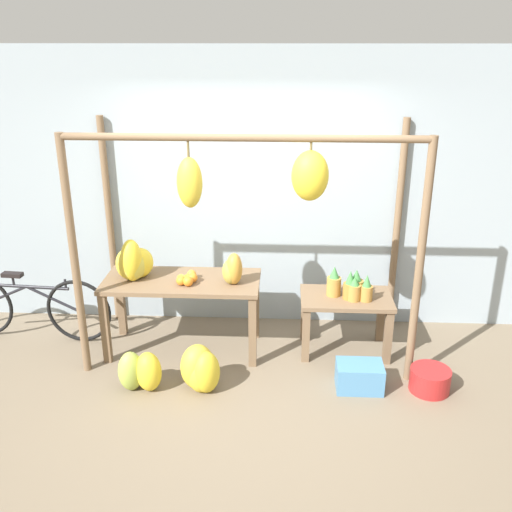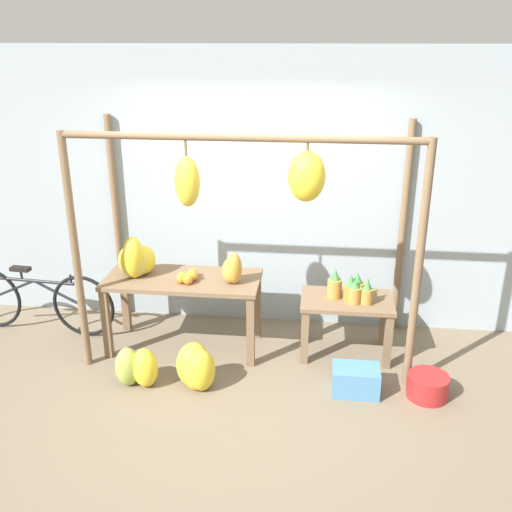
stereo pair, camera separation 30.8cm
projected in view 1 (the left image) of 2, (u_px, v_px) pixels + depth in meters
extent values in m
plane|color=#756651|center=(242.00, 401.00, 4.79)|extent=(20.00, 20.00, 0.00)
cube|color=#99A8B2|center=(252.00, 192.00, 5.72)|extent=(8.00, 0.08, 2.80)
cylinder|color=brown|center=(74.00, 260.00, 4.85)|extent=(0.07, 0.07, 2.16)
cylinder|color=brown|center=(420.00, 267.00, 4.72)|extent=(0.07, 0.07, 2.16)
cylinder|color=brown|center=(110.00, 223.00, 5.82)|extent=(0.07, 0.07, 2.16)
cylinder|color=brown|center=(397.00, 227.00, 5.69)|extent=(0.07, 0.07, 2.16)
cylinder|color=brown|center=(244.00, 138.00, 4.41)|extent=(2.91, 0.06, 0.06)
cylinder|color=brown|center=(188.00, 149.00, 4.46)|extent=(0.02, 0.02, 0.12)
ellipsoid|color=gold|center=(190.00, 183.00, 4.56)|extent=(0.21, 0.19, 0.41)
cylinder|color=brown|center=(311.00, 146.00, 4.40)|extent=(0.02, 0.02, 0.06)
ellipsoid|color=yellow|center=(310.00, 176.00, 4.49)|extent=(0.30, 0.27, 0.40)
cube|color=brown|center=(182.00, 281.00, 5.34)|extent=(1.46, 0.64, 0.04)
cube|color=brown|center=(105.00, 328.00, 5.25)|extent=(0.07, 0.07, 0.69)
cube|color=brown|center=(253.00, 332.00, 5.19)|extent=(0.07, 0.07, 0.69)
cube|color=brown|center=(121.00, 303.00, 5.75)|extent=(0.07, 0.07, 0.69)
cube|color=brown|center=(256.00, 306.00, 5.69)|extent=(0.07, 0.07, 0.69)
cube|color=brown|center=(346.00, 298.00, 5.37)|extent=(0.86, 0.54, 0.04)
cube|color=brown|center=(306.00, 335.00, 5.29)|extent=(0.07, 0.07, 0.53)
cube|color=brown|center=(388.00, 337.00, 5.25)|extent=(0.07, 0.07, 0.53)
cube|color=brown|center=(305.00, 314.00, 5.70)|extent=(0.07, 0.07, 0.53)
cube|color=brown|center=(381.00, 316.00, 5.66)|extent=(0.07, 0.07, 0.53)
ellipsoid|color=gold|center=(133.00, 265.00, 5.28)|extent=(0.32, 0.33, 0.29)
ellipsoid|color=yellow|center=(140.00, 263.00, 5.34)|extent=(0.34, 0.35, 0.28)
ellipsoid|color=gold|center=(129.00, 264.00, 5.30)|extent=(0.35, 0.35, 0.30)
ellipsoid|color=gold|center=(131.00, 263.00, 5.26)|extent=(0.33, 0.32, 0.33)
ellipsoid|color=yellow|center=(132.00, 260.00, 5.23)|extent=(0.20, 0.22, 0.40)
sphere|color=orange|center=(192.00, 274.00, 5.34)|extent=(0.09, 0.09, 0.09)
sphere|color=orange|center=(185.00, 280.00, 5.23)|extent=(0.07, 0.07, 0.07)
sphere|color=orange|center=(193.00, 278.00, 5.26)|extent=(0.09, 0.09, 0.09)
sphere|color=orange|center=(188.00, 281.00, 5.17)|extent=(0.09, 0.09, 0.09)
sphere|color=orange|center=(181.00, 281.00, 5.19)|extent=(0.09, 0.09, 0.09)
sphere|color=orange|center=(181.00, 278.00, 5.26)|extent=(0.08, 0.08, 0.08)
sphere|color=orange|center=(183.00, 279.00, 5.24)|extent=(0.08, 0.08, 0.08)
sphere|color=orange|center=(188.00, 278.00, 5.26)|extent=(0.08, 0.08, 0.08)
cylinder|color=#B27F38|center=(356.00, 288.00, 5.33)|extent=(0.14, 0.14, 0.16)
cone|color=#428442|center=(357.00, 275.00, 5.28)|extent=(0.10, 0.10, 0.11)
cylinder|color=#B27F38|center=(334.00, 286.00, 5.36)|extent=(0.13, 0.13, 0.18)
cone|color=#428442|center=(334.00, 272.00, 5.30)|extent=(0.09, 0.09, 0.11)
cylinder|color=#B27F38|center=(354.00, 293.00, 5.26)|extent=(0.12, 0.12, 0.15)
cone|color=#428442|center=(355.00, 281.00, 5.22)|extent=(0.09, 0.09, 0.08)
cylinder|color=#A3702D|center=(350.00, 291.00, 5.29)|extent=(0.13, 0.13, 0.15)
cone|color=#428442|center=(351.00, 277.00, 5.24)|extent=(0.09, 0.09, 0.13)
cylinder|color=#B27F38|center=(366.00, 293.00, 5.26)|extent=(0.12, 0.12, 0.14)
cone|color=#428442|center=(367.00, 281.00, 5.21)|extent=(0.08, 0.08, 0.11)
ellipsoid|color=yellow|center=(149.00, 372.00, 4.88)|extent=(0.32, 0.32, 0.36)
ellipsoid|color=#9EB247|center=(131.00, 371.00, 4.88)|extent=(0.29, 0.29, 0.36)
ellipsoid|color=yellow|center=(206.00, 372.00, 4.85)|extent=(0.33, 0.33, 0.38)
ellipsoid|color=gold|center=(198.00, 367.00, 4.90)|extent=(0.38, 0.37, 0.41)
ellipsoid|color=gold|center=(201.00, 375.00, 4.86)|extent=(0.25, 0.23, 0.32)
cube|color=#4C84B2|center=(359.00, 376.00, 4.92)|extent=(0.40, 0.27, 0.24)
cylinder|color=#AD2323|center=(430.00, 380.00, 4.90)|extent=(0.35, 0.35, 0.20)
torus|color=black|center=(79.00, 311.00, 5.61)|extent=(0.66, 0.09, 0.66)
cylinder|color=black|center=(26.00, 287.00, 5.59)|extent=(0.87, 0.10, 0.03)
cylinder|color=black|center=(4.00, 296.00, 5.66)|extent=(0.52, 0.07, 0.26)
cylinder|color=black|center=(53.00, 299.00, 5.60)|extent=(0.52, 0.07, 0.26)
cylinder|color=black|center=(13.00, 281.00, 5.59)|extent=(0.02, 0.02, 0.10)
cube|color=black|center=(12.00, 275.00, 5.56)|extent=(0.21, 0.10, 0.04)
cylinder|color=black|center=(65.00, 284.00, 5.52)|extent=(0.02, 0.02, 0.10)
ellipsoid|color=gold|center=(234.00, 269.00, 5.19)|extent=(0.17, 0.19, 0.30)
ellipsoid|color=#B2993D|center=(230.00, 272.00, 5.20)|extent=(0.21, 0.22, 0.23)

